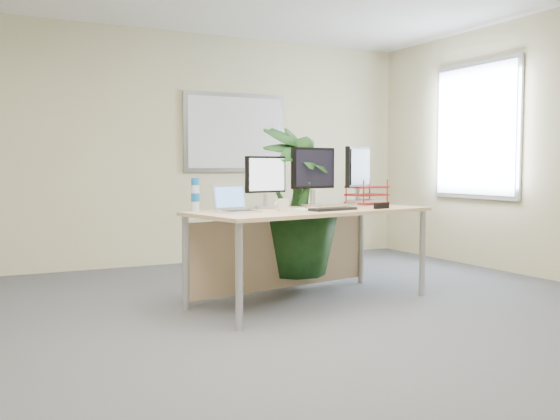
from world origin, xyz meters
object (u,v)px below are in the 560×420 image
desk (302,228)px  monitor_left (266,179)px  monitor_right (313,173)px  laptop (235,205)px  floor_plant (296,209)px

desk → monitor_left: 0.52m
monitor_right → laptop: size_ratio=1.54×
floor_plant → monitor_left: bearing=-150.1°
laptop → desk: bearing=10.3°
desk → monitor_left: (-0.27, 0.14, 0.42)m
desk → monitor_right: (0.23, 0.22, 0.47)m
floor_plant → laptop: size_ratio=4.40×
desk → floor_plant: size_ratio=1.45×
floor_plant → monitor_right: floor_plant is taller
desk → monitor_right: monitor_right is taller
monitor_right → laptop: monitor_right is taller
desk → monitor_left: size_ratio=4.89×
desk → laptop: (-0.67, -0.12, 0.22)m
desk → laptop: size_ratio=6.36×
desk → floor_plant: 0.43m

